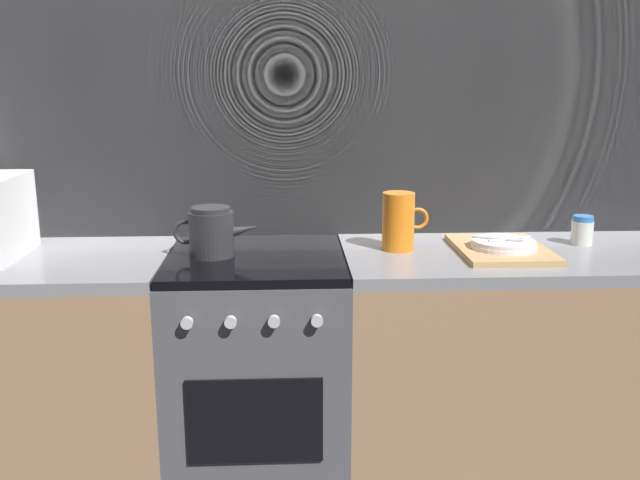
% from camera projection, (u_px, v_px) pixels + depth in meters
% --- Properties ---
extents(back_wall, '(3.60, 0.05, 2.40)m').
position_uv_depth(back_wall, '(258.00, 155.00, 2.56)').
color(back_wall, gray).
rests_on(back_wall, ground_plane).
extents(stove_unit, '(0.60, 0.63, 0.90)m').
position_uv_depth(stove_unit, '(259.00, 379.00, 2.42)').
color(stove_unit, '#4C4C51').
rests_on(stove_unit, ground_plane).
extents(counter_right, '(1.20, 0.60, 0.90)m').
position_uv_depth(counter_right, '(511.00, 374.00, 2.47)').
color(counter_right, '#997251').
rests_on(counter_right, ground_plane).
extents(kettle, '(0.28, 0.15, 0.17)m').
position_uv_depth(kettle, '(212.00, 232.00, 2.30)').
color(kettle, '#262628').
rests_on(kettle, stove_unit).
extents(pitcher, '(0.16, 0.11, 0.20)m').
position_uv_depth(pitcher, '(399.00, 221.00, 2.37)').
color(pitcher, orange).
rests_on(pitcher, counter_right).
extents(dish_pile, '(0.30, 0.40, 0.06)m').
position_uv_depth(dish_pile, '(502.00, 247.00, 2.35)').
color(dish_pile, tan).
rests_on(dish_pile, counter_right).
extents(spice_jar, '(0.08, 0.08, 0.10)m').
position_uv_depth(spice_jar, '(582.00, 231.00, 2.45)').
color(spice_jar, silver).
rests_on(spice_jar, counter_right).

